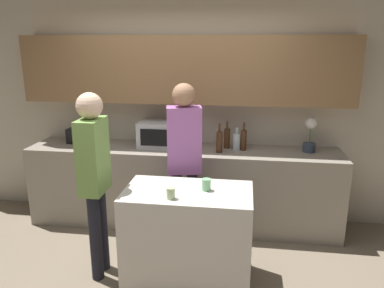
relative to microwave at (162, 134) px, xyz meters
name	(u,v)px	position (x,y,z in m)	size (l,w,h in m)	color
back_wall	(186,94)	(0.26, 0.19, 0.45)	(6.40, 0.40, 2.70)	beige
back_counter	(183,187)	(0.26, -0.08, -0.62)	(3.60, 0.62, 0.94)	gray
kitchen_island	(188,236)	(0.49, -1.18, -0.64)	(1.11, 0.63, 0.89)	beige
microwave	(162,134)	(0.00, 0.00, 0.00)	(0.52, 0.39, 0.30)	#B7BABC
toaster	(79,136)	(-1.03, 0.00, -0.06)	(0.26, 0.16, 0.18)	black
potted_plant	(310,135)	(1.68, 0.00, 0.05)	(0.14, 0.14, 0.39)	#333D4C
bottle_0	(219,142)	(0.68, -0.16, -0.03)	(0.07, 0.07, 0.33)	#472814
bottle_1	(227,138)	(0.76, 0.02, -0.03)	(0.07, 0.07, 0.32)	#472814
bottle_2	(237,141)	(0.87, -0.03, -0.05)	(0.09, 0.09, 0.26)	silver
bottle_3	(243,140)	(0.95, -0.03, -0.03)	(0.07, 0.07, 0.32)	#472814
cup_0	(206,185)	(0.64, -1.15, -0.15)	(0.08, 0.08, 0.10)	#83CC8E
cup_1	(171,193)	(0.38, -1.37, -0.15)	(0.07, 0.07, 0.09)	#B6D198
person_left	(184,153)	(0.36, -0.60, -0.04)	(0.37, 0.26, 1.75)	black
person_center	(94,171)	(-0.35, -1.19, -0.06)	(0.23, 0.34, 1.72)	black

